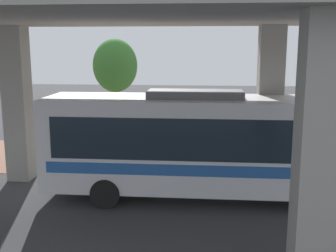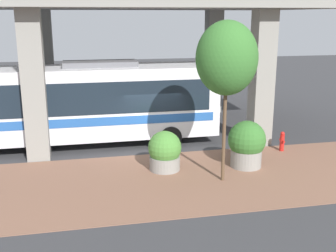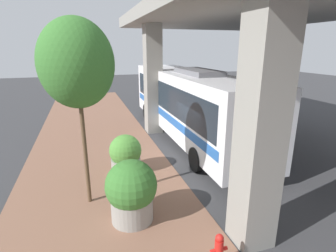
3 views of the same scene
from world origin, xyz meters
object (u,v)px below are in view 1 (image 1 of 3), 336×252
planter_middle (83,142)px  street_tree_near (115,66)px  bus (232,141)px  fire_hydrant (21,159)px  planter_front (150,149)px

planter_middle → street_tree_near: size_ratio=0.33×
bus → fire_hydrant: (-2.75, -8.88, -1.62)m
bus → planter_front: bus is taller
planter_front → planter_middle: bearing=-95.8°
planter_middle → street_tree_near: (-1.16, 1.36, 3.44)m
planter_front → street_tree_near: size_ratio=0.27×
planter_front → planter_middle: size_ratio=0.83×
street_tree_near → planter_front: bearing=50.8°
planter_front → street_tree_near: bearing=-129.2°
planter_front → planter_middle: planter_middle is taller
planter_front → planter_middle: (-0.33, -3.18, 0.20)m
planter_middle → bus: bearing=56.9°
bus → fire_hydrant: bearing=-107.2°
fire_hydrant → street_tree_near: (-2.70, 3.66, 3.93)m
bus → planter_middle: size_ratio=6.98×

